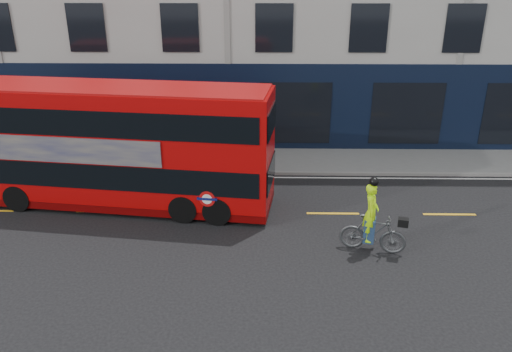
{
  "coord_description": "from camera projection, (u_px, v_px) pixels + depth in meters",
  "views": [
    {
      "loc": [
        1.62,
        -13.94,
        7.76
      ],
      "look_at": [
        1.35,
        1.37,
        1.44
      ],
      "focal_mm": 35.0,
      "sensor_mm": 36.0,
      "label": 1
    }
  ],
  "objects": [
    {
      "name": "ground",
      "position": [
        213.0,
        234.0,
        15.87
      ],
      "size": [
        120.0,
        120.0,
        0.0
      ],
      "primitive_type": "plane",
      "color": "black",
      "rests_on": "ground"
    },
    {
      "name": "kerb",
      "position": [
        225.0,
        173.0,
        20.46
      ],
      "size": [
        60.0,
        0.12,
        0.13
      ],
      "primitive_type": "cube",
      "color": "gray",
      "rests_on": "ground"
    },
    {
      "name": "pavement",
      "position": [
        227.0,
        160.0,
        21.85
      ],
      "size": [
        60.0,
        3.0,
        0.12
      ],
      "primitive_type": "cube",
      "color": "gray",
      "rests_on": "ground"
    },
    {
      "name": "bus",
      "position": [
        120.0,
        146.0,
        17.12
      ],
      "size": [
        10.75,
        3.69,
        4.25
      ],
      "rotation": [
        0.0,
        0.0,
        -0.13
      ],
      "color": "#B80707",
      "rests_on": "ground"
    },
    {
      "name": "lane_dashes",
      "position": [
        217.0,
        213.0,
        17.25
      ],
      "size": [
        58.0,
        0.12,
        0.01
      ],
      "primitive_type": null,
      "color": "gold",
      "rests_on": "ground"
    },
    {
      "name": "road_edge_line",
      "position": [
        224.0,
        177.0,
        20.21
      ],
      "size": [
        58.0,
        0.1,
        0.01
      ],
      "primitive_type": "cube",
      "color": "silver",
      "rests_on": "ground"
    },
    {
      "name": "cyclist",
      "position": [
        372.0,
        227.0,
        14.62
      ],
      "size": [
        2.02,
        1.04,
        2.36
      ],
      "rotation": [
        0.0,
        0.0,
        -0.27
      ],
      "color": "#46484B",
      "rests_on": "ground"
    }
  ]
}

